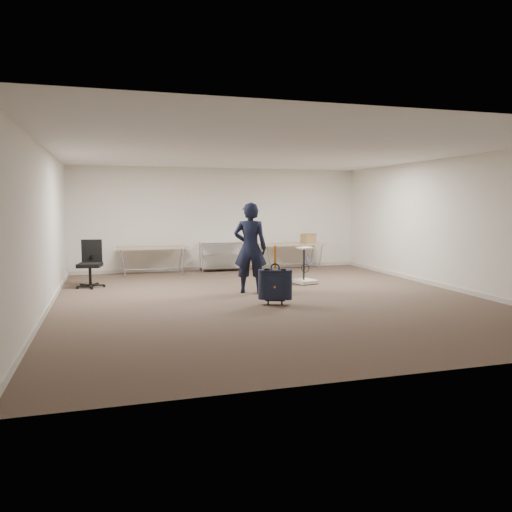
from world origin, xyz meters
name	(u,v)px	position (x,y,z in m)	size (l,w,h in m)	color
ground	(270,299)	(0.00, 0.00, 0.00)	(9.00, 9.00, 0.00)	#47362B
room_shell	(251,285)	(0.00, 1.38, 0.05)	(8.00, 9.00, 9.00)	white
folding_table_left	(153,249)	(-1.90, 3.95, 0.68)	(1.80, 0.75, 0.73)	tan
folding_table_right	(291,245)	(1.90, 3.95, 0.68)	(1.80, 0.75, 0.73)	tan
wire_shelf	(223,255)	(0.00, 4.20, 0.44)	(1.22, 0.47, 0.80)	silver
person	(250,248)	(-0.19, 0.74, 0.93)	(0.68, 0.44, 1.86)	black
suitcase	(275,285)	(-0.09, -0.56, 0.37)	(0.45, 0.35, 1.08)	#161E32
office_chair	(91,273)	(-3.37, 2.42, 0.31)	(0.63, 0.63, 1.04)	black
equipment_cart	(305,274)	(1.33, 1.51, 0.22)	(0.56, 0.56, 0.84)	beige
cardboard_box	(308,238)	(2.37, 3.88, 0.86)	(0.36, 0.27, 0.27)	#A4704C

